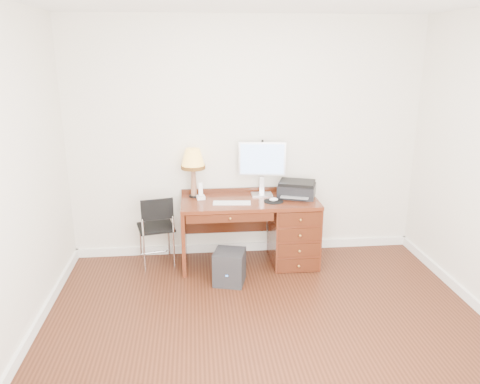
{
  "coord_description": "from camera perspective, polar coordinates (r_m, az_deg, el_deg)",
  "views": [
    {
      "loc": [
        -0.59,
        -3.45,
        2.31
      ],
      "look_at": [
        -0.13,
        1.2,
        0.91
      ],
      "focal_mm": 35.0,
      "sensor_mm": 36.0,
      "label": 1
    }
  ],
  "objects": [
    {
      "name": "room_shell",
      "position": [
        4.7,
        2.26,
        -12.0
      ],
      "size": [
        4.0,
        4.0,
        4.0
      ],
      "color": "silver",
      "rests_on": "ground"
    },
    {
      "name": "ground",
      "position": [
        4.2,
        3.48,
        -16.72
      ],
      "size": [
        4.0,
        4.0,
        0.0
      ],
      "primitive_type": "plane",
      "color": "#34170B",
      "rests_on": "ground"
    },
    {
      "name": "chair",
      "position": [
        5.24,
        -10.3,
        -3.85
      ],
      "size": [
        0.46,
        0.46,
        0.81
      ],
      "rotation": [
        0.0,
        0.0,
        0.22
      ],
      "color": "black",
      "rests_on": "ground"
    },
    {
      "name": "leg_lamp",
      "position": [
        5.16,
        -5.75,
        3.67
      ],
      "size": [
        0.27,
        0.27,
        0.55
      ],
      "color": "black",
      "rests_on": "desk"
    },
    {
      "name": "keyboard",
      "position": [
        5.01,
        -1.0,
        -1.34
      ],
      "size": [
        0.41,
        0.15,
        0.02
      ],
      "primitive_type": "cube",
      "rotation": [
        0.0,
        0.0,
        -0.09
      ],
      "color": "white",
      "rests_on": "desk"
    },
    {
      "name": "equipment_box",
      "position": [
        4.89,
        -1.29,
        -9.12
      ],
      "size": [
        0.37,
        0.37,
        0.35
      ],
      "primitive_type": "cube",
      "rotation": [
        0.0,
        0.0,
        -0.27
      ],
      "color": "black",
      "rests_on": "ground"
    },
    {
      "name": "monitor",
      "position": [
        5.24,
        2.68,
        3.7
      ],
      "size": [
        0.53,
        0.2,
        0.6
      ],
      "rotation": [
        0.0,
        0.0,
        -0.14
      ],
      "color": "silver",
      "rests_on": "desk"
    },
    {
      "name": "pen_cup",
      "position": [
        5.39,
        5.46,
        0.46
      ],
      "size": [
        0.09,
        0.09,
        0.11
      ],
      "primitive_type": "cylinder",
      "color": "black",
      "rests_on": "desk"
    },
    {
      "name": "printer",
      "position": [
        5.26,
        6.94,
        0.36
      ],
      "size": [
        0.48,
        0.43,
        0.18
      ],
      "rotation": [
        0.0,
        0.0,
        -0.34
      ],
      "color": "black",
      "rests_on": "desk"
    },
    {
      "name": "mouse_pad",
      "position": [
        5.08,
        4.11,
        -1.04
      ],
      "size": [
        0.21,
        0.21,
        0.04
      ],
      "color": "black",
      "rests_on": "desk"
    },
    {
      "name": "desk",
      "position": [
        5.29,
        4.63,
        -4.33
      ],
      "size": [
        1.5,
        0.67,
        0.75
      ],
      "color": "#5A2413",
      "rests_on": "ground"
    },
    {
      "name": "phone",
      "position": [
        5.16,
        -4.82,
        -0.28
      ],
      "size": [
        0.1,
        0.1,
        0.19
      ],
      "rotation": [
        0.0,
        0.0,
        0.15
      ],
      "color": "white",
      "rests_on": "desk"
    }
  ]
}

